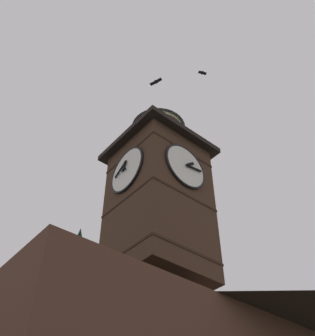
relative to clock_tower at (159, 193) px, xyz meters
The scene contains 3 objects.
clock_tower is the anchor object (origin of this frame).
flying_bird_high 11.13m from the clock_tower, 168.99° to the left, with size 0.55×0.37×0.15m.
flying_bird_low 7.26m from the clock_tower, 28.94° to the left, with size 0.37×0.72×0.14m.
Camera 1 is at (10.45, 9.51, 2.01)m, focal length 43.98 mm.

